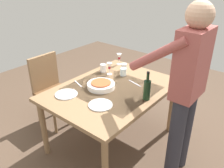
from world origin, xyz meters
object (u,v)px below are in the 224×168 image
object	(u,v)px
chair_near	(50,86)
dining_table	(112,94)
person_server	(186,86)
dinner_plate_near	(100,105)
wine_bottle	(147,89)
water_cup_near_left	(123,72)
water_cup_near_right	(124,67)
dinner_plate_far	(66,94)
wine_glass_left	(119,57)
serving_bowl_pasta	(101,85)
wine_glass_right	(109,66)
water_cup_far_left	(103,68)

from	to	relation	value
chair_near	dining_table	bearing A→B (deg)	100.83
person_server	dinner_plate_near	size ratio (longest dim) A/B	7.34
wine_bottle	dinner_plate_near	distance (m)	0.48
dining_table	water_cup_near_left	world-z (taller)	water_cup_near_left
person_server	chair_near	bearing A→B (deg)	-81.27
water_cup_near_right	dinner_plate_far	bearing A→B (deg)	-4.74
wine_glass_left	dinner_plate_far	world-z (taller)	wine_glass_left
dining_table	serving_bowl_pasta	xyz separation A→B (m)	(0.07, -0.10, 0.10)
person_server	wine_glass_right	bearing A→B (deg)	-99.60
water_cup_far_left	serving_bowl_pasta	size ratio (longest dim) A/B	0.34
chair_near	wine_glass_left	size ratio (longest dim) A/B	6.03
chair_near	person_server	bearing A→B (deg)	98.73
water_cup_near_right	chair_near	bearing A→B (deg)	-46.89
chair_near	wine_bottle	world-z (taller)	wine_bottle
wine_glass_left	dinner_plate_far	distance (m)	1.01
dinner_plate_far	person_server	bearing A→B (deg)	115.55
wine_glass_right	water_cup_far_left	distance (m)	0.12
serving_bowl_pasta	dinner_plate_far	xyz separation A→B (m)	(0.34, -0.17, -0.03)
water_cup_near_left	dinner_plate_far	xyz separation A→B (m)	(0.75, -0.16, -0.04)
wine_bottle	water_cup_near_left	size ratio (longest dim) A/B	3.25
serving_bowl_pasta	wine_glass_right	bearing A→B (deg)	-154.54
dining_table	wine_glass_right	size ratio (longest dim) A/B	9.24
person_server	dining_table	bearing A→B (deg)	-83.74
wine_glass_left	water_cup_near_left	xyz separation A→B (m)	(0.25, 0.26, -0.06)
water_cup_near_left	wine_glass_right	bearing A→B (deg)	-59.91
wine_bottle	dinner_plate_far	bearing A→B (deg)	-56.59
serving_bowl_pasta	water_cup_near_right	bearing A→B (deg)	-169.81
wine_glass_left	wine_glass_right	bearing A→B (deg)	18.18
wine_glass_right	water_cup_far_left	xyz separation A→B (m)	(-0.01, -0.11, -0.05)
water_cup_near_left	water_cup_far_left	size ratio (longest dim) A/B	0.90
chair_near	water_cup_near_right	bearing A→B (deg)	133.11
serving_bowl_pasta	dinner_plate_far	distance (m)	0.39
wine_glass_left	water_cup_near_right	world-z (taller)	wine_glass_left
dinner_plate_near	water_cup_near_right	bearing A→B (deg)	-157.86
dining_table	dinner_plate_near	size ratio (longest dim) A/B	6.07
dining_table	serving_bowl_pasta	distance (m)	0.16
wine_glass_right	dinner_plate_far	bearing A→B (deg)	-1.49
dining_table	serving_bowl_pasta	bearing A→B (deg)	-54.63
water_cup_near_right	dinner_plate_near	size ratio (longest dim) A/B	0.37
dining_table	water_cup_near_left	distance (m)	0.38
wine_glass_right	serving_bowl_pasta	size ratio (longest dim) A/B	0.50
dining_table	wine_bottle	bearing A→B (deg)	95.07
serving_bowl_pasta	water_cup_far_left	bearing A→B (deg)	-141.77
chair_near	serving_bowl_pasta	world-z (taller)	chair_near
dining_table	chair_near	bearing A→B (deg)	-79.17
dining_table	water_cup_near_right	world-z (taller)	water_cup_near_right
chair_near	water_cup_near_right	world-z (taller)	chair_near
wine_glass_right	person_server	bearing A→B (deg)	80.40
wine_bottle	water_cup_near_right	distance (m)	0.75
dining_table	water_cup_near_right	size ratio (longest dim) A/B	16.20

